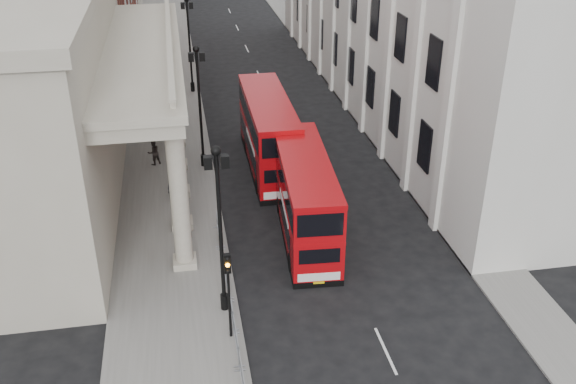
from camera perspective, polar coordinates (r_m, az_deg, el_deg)
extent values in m
plane|color=black|center=(27.85, -3.59, -15.33)|extent=(260.00, 260.00, 0.00)
cube|color=slate|center=(53.75, -10.71, 6.58)|extent=(6.00, 140.00, 0.12)
cube|color=slate|center=(55.91, 6.55, 7.72)|extent=(3.00, 140.00, 0.12)
cube|color=slate|center=(53.76, -7.56, 6.85)|extent=(0.20, 140.00, 0.14)
cube|color=#A49C89|center=(41.33, -21.75, 7.40)|extent=(9.00, 28.00, 12.00)
cylinder|color=black|center=(30.54, -5.67, -9.65)|extent=(0.36, 0.36, 0.80)
cylinder|color=black|center=(28.51, -6.01, -3.89)|extent=(0.18, 0.18, 8.00)
sphere|color=black|center=(26.60, -6.44, 3.66)|extent=(0.44, 0.44, 0.44)
cube|color=black|center=(26.83, -5.64, 2.74)|extent=(0.35, 0.35, 0.55)
cube|color=black|center=(26.79, -7.13, 2.63)|extent=(0.35, 0.35, 0.55)
cylinder|color=black|center=(44.34, -7.52, 2.83)|extent=(0.36, 0.36, 0.80)
cylinder|color=black|center=(42.97, -7.82, 7.19)|extent=(0.18, 0.18, 8.00)
sphere|color=black|center=(41.73, -8.18, 12.47)|extent=(0.44, 0.44, 0.44)
cube|color=black|center=(41.87, -7.65, 11.85)|extent=(0.35, 0.35, 0.55)
cube|color=black|center=(41.85, -8.62, 11.78)|extent=(0.35, 0.35, 0.55)
cylinder|color=black|center=(59.26, -8.47, 9.23)|extent=(0.36, 0.36, 0.80)
cylinder|color=black|center=(58.24, -8.72, 12.59)|extent=(0.18, 0.18, 8.00)
sphere|color=black|center=(57.33, -9.02, 16.54)|extent=(0.44, 0.44, 0.44)
cube|color=black|center=(57.44, -8.62, 16.08)|extent=(0.35, 0.35, 0.55)
cube|color=black|center=(57.42, -9.35, 16.03)|extent=(0.35, 0.35, 0.55)
cylinder|color=black|center=(28.17, -5.22, -9.97)|extent=(0.12, 0.12, 3.40)
cube|color=black|center=(26.91, -5.42, -6.34)|extent=(0.28, 0.22, 0.90)
sphere|color=black|center=(26.64, -5.42, -5.96)|extent=(0.18, 0.18, 0.18)
sphere|color=orange|center=(26.80, -5.39, -6.49)|extent=(0.18, 0.18, 0.18)
sphere|color=black|center=(26.97, -5.36, -7.02)|extent=(0.18, 0.18, 0.18)
cube|color=gray|center=(26.42, -4.06, -16.24)|extent=(0.50, 2.30, 1.10)
cube|color=gray|center=(28.16, -4.62, -12.96)|extent=(0.50, 2.30, 1.10)
cube|color=gray|center=(29.98, -5.10, -10.07)|extent=(0.50, 2.30, 1.10)
cube|color=gray|center=(31.87, -5.52, -7.51)|extent=(0.50, 2.30, 1.10)
cube|color=gray|center=(33.82, -5.88, -5.25)|extent=(0.50, 2.30, 1.10)
cube|color=gray|center=(35.82, -6.21, -3.23)|extent=(0.50, 2.30, 1.10)
cube|color=#AD070D|center=(35.83, 1.49, -1.77)|extent=(3.21, 10.72, 2.02)
cube|color=#AD070D|center=(34.85, 1.53, 1.22)|extent=(3.21, 10.72, 1.76)
cube|color=#AD070D|center=(34.41, 1.55, 2.72)|extent=(3.25, 10.77, 0.25)
cube|color=black|center=(36.42, 1.47, -3.40)|extent=(3.23, 10.73, 0.35)
cube|color=black|center=(35.70, 1.50, -1.42)|extent=(3.13, 8.72, 1.01)
cube|color=black|center=(34.80, 1.53, 1.37)|extent=(3.23, 10.13, 1.11)
cube|color=white|center=(31.79, 2.77, -7.54)|extent=(2.12, 0.20, 0.45)
cube|color=yellow|center=(31.97, 2.76, -8.04)|extent=(0.56, 0.08, 0.13)
cylinder|color=black|center=(33.04, 0.37, -6.30)|extent=(0.39, 1.03, 1.01)
cylinder|color=black|center=(33.35, 4.28, -6.04)|extent=(0.39, 1.03, 1.01)
cylinder|color=black|center=(38.27, -0.71, -1.18)|extent=(0.39, 1.03, 1.01)
cylinder|color=black|center=(38.53, 2.66, -1.00)|extent=(0.39, 1.03, 1.01)
cube|color=#AA070C|center=(43.72, -1.74, 4.03)|extent=(2.75, 11.27, 2.14)
cube|color=#AA070C|center=(42.88, -1.79, 6.75)|extent=(2.75, 11.27, 1.88)
cube|color=#AA070C|center=(42.51, -1.81, 8.10)|extent=(2.80, 11.31, 0.27)
cube|color=black|center=(44.24, -1.72, 2.54)|extent=(2.78, 11.27, 0.38)
cube|color=black|center=(43.61, -1.75, 4.35)|extent=(2.80, 9.13, 1.07)
cube|color=black|center=(42.84, -1.79, 6.89)|extent=(2.81, 10.63, 1.18)
cube|color=white|center=(39.04, -0.55, -0.23)|extent=(2.25, 0.08, 0.48)
cube|color=yellow|center=(39.20, -0.54, -0.70)|extent=(0.59, 0.05, 0.14)
cylinder|color=black|center=(40.46, -2.63, 0.54)|extent=(0.35, 1.07, 1.07)
cylinder|color=black|center=(40.79, 0.75, 0.80)|extent=(0.35, 1.07, 1.07)
cylinder|color=black|center=(46.34, -3.68, 4.17)|extent=(0.35, 1.07, 1.07)
cylinder|color=black|center=(46.63, -0.71, 4.38)|extent=(0.35, 1.07, 1.07)
imported|color=black|center=(39.78, -10.20, 0.37)|extent=(0.67, 0.45, 1.78)
imported|color=#292321|center=(44.88, -11.86, 3.47)|extent=(1.08, 0.99, 1.79)
imported|color=black|center=(42.02, -9.64, 1.96)|extent=(1.04, 0.96, 1.79)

